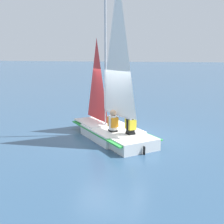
{
  "coord_description": "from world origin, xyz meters",
  "views": [
    {
      "loc": [
        3.2,
        -9.52,
        3.0
      ],
      "look_at": [
        0.0,
        0.0,
        0.98
      ],
      "focal_mm": 45.0,
      "sensor_mm": 36.0,
      "label": 1
    }
  ],
  "objects": [
    {
      "name": "ground_plane",
      "position": [
        0.0,
        0.0,
        0.0
      ],
      "size": [
        260.0,
        260.0,
        0.0
      ],
      "primitive_type": "plane",
      "color": "#2D4C6B"
    },
    {
      "name": "sailboat_main",
      "position": [
        0.01,
        -0.01,
        0.76
      ],
      "size": [
        3.96,
        3.84,
        5.79
      ],
      "rotation": [
        0.0,
        0.0,
        2.4
      ],
      "color": "white",
      "rests_on": "ground_plane"
    },
    {
      "name": "sailor_helm",
      "position": [
        0.19,
        -0.46,
        0.62
      ],
      "size": [
        0.43,
        0.42,
        1.16
      ],
      "rotation": [
        0.0,
        0.0,
        2.4
      ],
      "color": "black",
      "rests_on": "ground_plane"
    },
    {
      "name": "sailor_crew",
      "position": [
        0.86,
        -0.58,
        0.62
      ],
      "size": [
        0.43,
        0.42,
        1.16
      ],
      "rotation": [
        0.0,
        0.0,
        2.4
      ],
      "color": "black",
      "rests_on": "ground_plane"
    }
  ]
}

